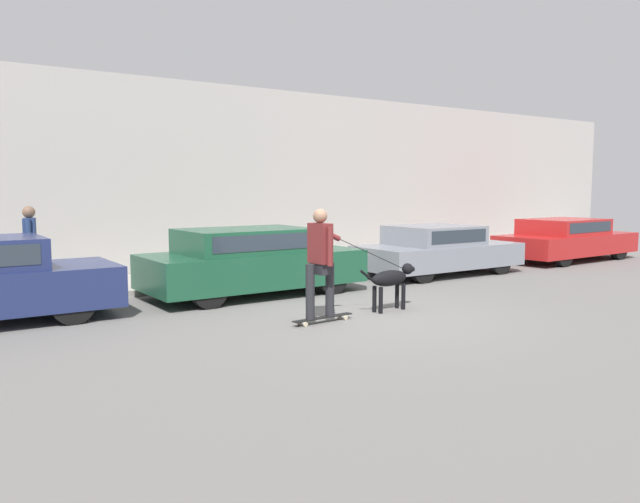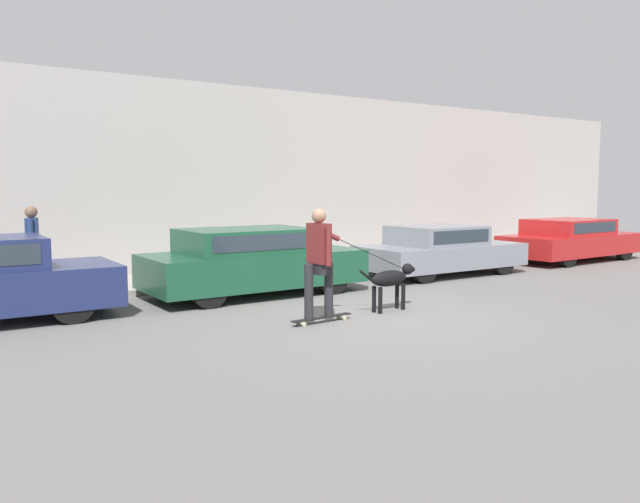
% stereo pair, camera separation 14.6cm
% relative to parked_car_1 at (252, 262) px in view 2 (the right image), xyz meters
% --- Properties ---
extents(ground_plane, '(36.00, 36.00, 0.00)m').
position_rel_parked_car_1_xyz_m(ground_plane, '(0.50, -2.79, -0.64)').
color(ground_plane, slate).
extents(back_wall, '(32.00, 0.30, 4.49)m').
position_rel_parked_car_1_xyz_m(back_wall, '(0.50, 3.49, 1.61)').
color(back_wall, '#B2ADA8').
rests_on(back_wall, ground_plane).
extents(sidewalk_curb, '(30.00, 2.29, 0.12)m').
position_rel_parked_car_1_xyz_m(sidewalk_curb, '(0.50, 2.18, -0.58)').
color(sidewalk_curb, '#A39E93').
rests_on(sidewalk_curb, ground_plane).
extents(parked_car_1, '(4.13, 1.80, 1.27)m').
position_rel_parked_car_1_xyz_m(parked_car_1, '(0.00, 0.00, 0.00)').
color(parked_car_1, black).
rests_on(parked_car_1, ground_plane).
extents(parked_car_2, '(4.02, 1.85, 1.16)m').
position_rel_parked_car_1_xyz_m(parked_car_2, '(4.94, 0.00, -0.07)').
color(parked_car_2, black).
rests_on(parked_car_2, ground_plane).
extents(parked_car_3, '(4.49, 1.92, 1.17)m').
position_rel_parked_car_1_xyz_m(parked_car_3, '(9.98, -0.00, -0.06)').
color(parked_car_3, black).
rests_on(parked_car_3, ground_plane).
extents(dog, '(1.24, 0.33, 0.76)m').
position_rel_parked_car_1_xyz_m(dog, '(1.19, -2.65, -0.12)').
color(dog, black).
rests_on(dog, ground_plane).
extents(skateboarder, '(2.41, 0.56, 1.73)m').
position_rel_parked_car_1_xyz_m(skateboarder, '(-0.32, -2.78, 0.35)').
color(skateboarder, beige).
rests_on(skateboarder, ground_plane).
extents(pedestrian_with_bag, '(0.29, 0.68, 1.59)m').
position_rel_parked_car_1_xyz_m(pedestrian_with_bag, '(-3.55, 1.79, 0.36)').
color(pedestrian_with_bag, brown).
rests_on(pedestrian_with_bag, sidewalk_curb).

